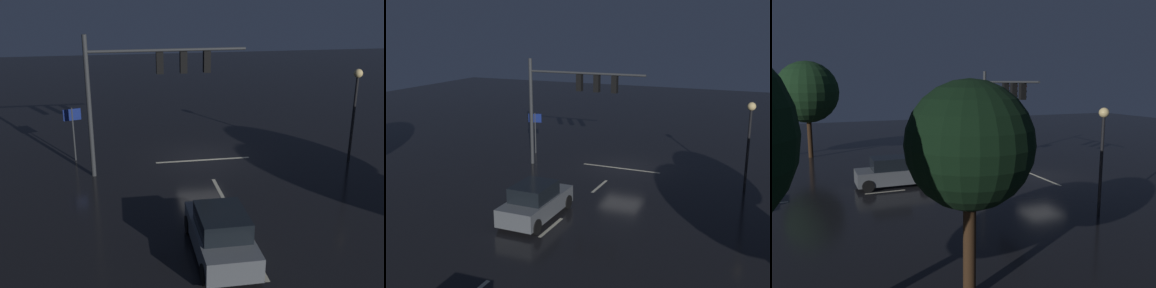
# 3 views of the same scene
# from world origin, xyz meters

# --- Properties ---
(ground_plane) EXTENTS (80.00, 80.00, 0.00)m
(ground_plane) POSITION_xyz_m (0.00, 0.00, 0.00)
(ground_plane) COLOR black
(traffic_signal_assembly) EXTENTS (7.47, 0.47, 6.72)m
(traffic_signal_assembly) POSITION_xyz_m (2.94, 1.47, 4.73)
(traffic_signal_assembly) COLOR #383A3D
(traffic_signal_assembly) RESTS_ON ground_plane
(lane_dash_far) EXTENTS (0.16, 2.20, 0.01)m
(lane_dash_far) POSITION_xyz_m (0.00, 4.00, 0.00)
(lane_dash_far) COLOR beige
(lane_dash_far) RESTS_ON ground_plane
(lane_dash_mid) EXTENTS (0.16, 2.20, 0.01)m
(lane_dash_mid) POSITION_xyz_m (0.00, 10.00, 0.00)
(lane_dash_mid) COLOR beige
(lane_dash_mid) RESTS_ON ground_plane
(stop_bar) EXTENTS (5.00, 0.16, 0.01)m
(stop_bar) POSITION_xyz_m (0.00, 0.29, 0.00)
(stop_bar) COLOR beige
(stop_bar) RESTS_ON ground_plane
(car_approaching) EXTENTS (1.90, 4.37, 1.70)m
(car_approaching) POSITION_xyz_m (1.12, 9.32, 0.80)
(car_approaching) COLOR slate
(car_approaching) RESTS_ON ground_plane
(street_lamp_left_kerb) EXTENTS (0.44, 0.44, 4.88)m
(street_lamp_left_kerb) POSITION_xyz_m (-7.45, 1.79, 3.43)
(street_lamp_left_kerb) COLOR black
(street_lamp_left_kerb) RESTS_ON ground_plane
(route_sign) EXTENTS (0.88, 0.31, 2.84)m
(route_sign) POSITION_xyz_m (6.64, -0.82, 2.04)
(route_sign) COLOR #383A3D
(route_sign) RESTS_ON ground_plane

